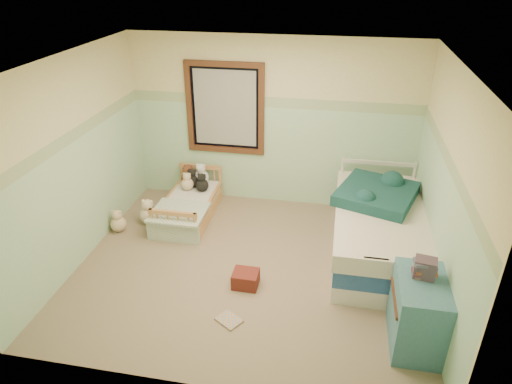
% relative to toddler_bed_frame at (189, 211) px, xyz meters
% --- Properties ---
extents(floor, '(4.20, 3.60, 0.02)m').
position_rel_toddler_bed_frame_xyz_m(floor, '(1.11, -1.05, -0.10)').
color(floor, '#7D6C58').
rests_on(floor, ground).
extents(ceiling, '(4.20, 3.60, 0.02)m').
position_rel_toddler_bed_frame_xyz_m(ceiling, '(1.11, -1.05, 2.42)').
color(ceiling, white).
rests_on(ceiling, wall_back).
extents(wall_back, '(4.20, 0.04, 2.50)m').
position_rel_toddler_bed_frame_xyz_m(wall_back, '(1.11, 0.75, 1.16)').
color(wall_back, beige).
rests_on(wall_back, floor).
extents(wall_front, '(4.20, 0.04, 2.50)m').
position_rel_toddler_bed_frame_xyz_m(wall_front, '(1.11, -2.85, 1.16)').
color(wall_front, beige).
rests_on(wall_front, floor).
extents(wall_left, '(0.04, 3.60, 2.50)m').
position_rel_toddler_bed_frame_xyz_m(wall_left, '(-0.99, -1.05, 1.16)').
color(wall_left, beige).
rests_on(wall_left, floor).
extents(wall_right, '(0.04, 3.60, 2.50)m').
position_rel_toddler_bed_frame_xyz_m(wall_right, '(3.21, -1.05, 1.16)').
color(wall_right, beige).
rests_on(wall_right, floor).
extents(wainscot_mint, '(4.20, 0.01, 1.50)m').
position_rel_toddler_bed_frame_xyz_m(wainscot_mint, '(1.11, 0.74, 0.66)').
color(wainscot_mint, '#A3C7AB').
rests_on(wainscot_mint, floor).
extents(border_strip, '(4.20, 0.01, 0.15)m').
position_rel_toddler_bed_frame_xyz_m(border_strip, '(1.11, 0.74, 1.49)').
color(border_strip, '#567E56').
rests_on(border_strip, wall_back).
extents(window_frame, '(1.16, 0.06, 1.36)m').
position_rel_toddler_bed_frame_xyz_m(window_frame, '(0.41, 0.71, 1.36)').
color(window_frame, '#3E2414').
rests_on(window_frame, wall_back).
extents(window_blinds, '(0.92, 0.01, 1.12)m').
position_rel_toddler_bed_frame_xyz_m(window_blinds, '(0.41, 0.72, 1.36)').
color(window_blinds, '#ADADAB').
rests_on(window_blinds, window_frame).
extents(toddler_bed_frame, '(0.67, 1.34, 0.17)m').
position_rel_toddler_bed_frame_xyz_m(toddler_bed_frame, '(0.00, 0.00, 0.00)').
color(toddler_bed_frame, '#96613F').
rests_on(toddler_bed_frame, floor).
extents(toddler_mattress, '(0.61, 1.29, 0.12)m').
position_rel_toddler_bed_frame_xyz_m(toddler_mattress, '(0.00, 0.00, 0.15)').
color(toddler_mattress, silver).
rests_on(toddler_mattress, toddler_bed_frame).
extents(patchwork_quilt, '(0.73, 0.67, 0.03)m').
position_rel_toddler_bed_frame_xyz_m(patchwork_quilt, '(0.00, -0.42, 0.22)').
color(patchwork_quilt, '#78A8D5').
rests_on(patchwork_quilt, toddler_mattress).
extents(plush_bed_brown, '(0.21, 0.21, 0.21)m').
position_rel_toddler_bed_frame_xyz_m(plush_bed_brown, '(-0.15, 0.50, 0.31)').
color(plush_bed_brown, brown).
rests_on(plush_bed_brown, toddler_mattress).
extents(plush_bed_white, '(0.23, 0.23, 0.23)m').
position_rel_toddler_bed_frame_xyz_m(plush_bed_white, '(0.05, 0.50, 0.32)').
color(plush_bed_white, silver).
rests_on(plush_bed_white, toddler_mattress).
extents(plush_bed_tan, '(0.19, 0.19, 0.19)m').
position_rel_toddler_bed_frame_xyz_m(plush_bed_tan, '(-0.10, 0.28, 0.30)').
color(plush_bed_tan, beige).
rests_on(plush_bed_tan, toddler_mattress).
extents(plush_bed_dark, '(0.19, 0.19, 0.19)m').
position_rel_toddler_bed_frame_xyz_m(plush_bed_dark, '(0.13, 0.28, 0.30)').
color(plush_bed_dark, black).
rests_on(plush_bed_dark, toddler_mattress).
extents(plush_floor_cream, '(0.25, 0.25, 0.25)m').
position_rel_toddler_bed_frame_xyz_m(plush_floor_cream, '(-0.51, -0.29, 0.04)').
color(plush_floor_cream, beige).
rests_on(plush_floor_cream, floor).
extents(plush_floor_tan, '(0.22, 0.22, 0.22)m').
position_rel_toddler_bed_frame_xyz_m(plush_floor_tan, '(-0.84, -0.56, 0.02)').
color(plush_floor_tan, beige).
rests_on(plush_floor_tan, floor).
extents(twin_bed_frame, '(1.05, 2.10, 0.22)m').
position_rel_toddler_bed_frame_xyz_m(twin_bed_frame, '(2.66, -0.48, 0.02)').
color(twin_bed_frame, silver).
rests_on(twin_bed_frame, floor).
extents(twin_boxspring, '(1.05, 2.10, 0.22)m').
position_rel_toddler_bed_frame_xyz_m(twin_boxspring, '(2.66, -0.48, 0.24)').
color(twin_boxspring, navy).
rests_on(twin_boxspring, twin_bed_frame).
extents(twin_mattress, '(1.09, 2.15, 0.22)m').
position_rel_toddler_bed_frame_xyz_m(twin_mattress, '(2.66, -0.48, 0.46)').
color(twin_mattress, silver).
rests_on(twin_mattress, twin_boxspring).
extents(teal_blanket, '(1.15, 1.19, 0.14)m').
position_rel_toddler_bed_frame_xyz_m(teal_blanket, '(2.61, -0.18, 0.64)').
color(teal_blanket, '#0F2929').
rests_on(teal_blanket, twin_mattress).
extents(dresser, '(0.47, 0.74, 0.74)m').
position_rel_toddler_bed_frame_xyz_m(dresser, '(2.96, -1.94, 0.29)').
color(dresser, '#366D83').
rests_on(dresser, floor).
extents(book_stack, '(0.22, 0.18, 0.20)m').
position_rel_toddler_bed_frame_xyz_m(book_stack, '(2.96, -1.85, 0.76)').
color(book_stack, brown).
rests_on(book_stack, dresser).
extents(red_pillow, '(0.30, 0.26, 0.18)m').
position_rel_toddler_bed_frame_xyz_m(red_pillow, '(1.14, -1.40, 0.01)').
color(red_pillow, maroon).
rests_on(red_pillow, floor).
extents(floor_book, '(0.32, 0.30, 0.02)m').
position_rel_toddler_bed_frame_xyz_m(floor_book, '(1.09, -2.01, -0.07)').
color(floor_book, orange).
rests_on(floor_book, floor).
extents(extra_plush_0, '(0.20, 0.20, 0.20)m').
position_rel_toddler_bed_frame_xyz_m(extra_plush_0, '(-0.16, 0.46, 0.30)').
color(extra_plush_0, brown).
rests_on(extra_plush_0, toddler_mattress).
extents(extra_plush_1, '(0.19, 0.19, 0.19)m').
position_rel_toddler_bed_frame_xyz_m(extra_plush_1, '(-0.06, 0.38, 0.30)').
color(extra_plush_1, black).
rests_on(extra_plush_1, toddler_mattress).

